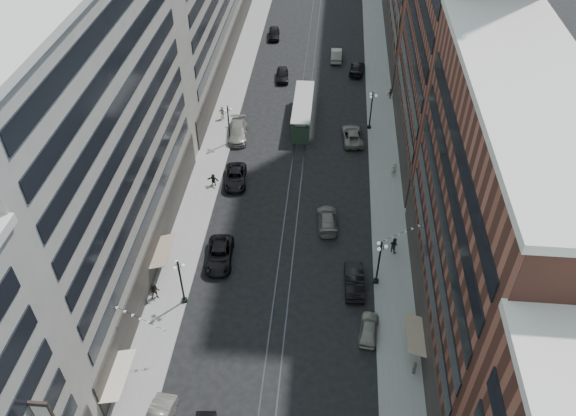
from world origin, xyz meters
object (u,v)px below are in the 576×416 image
(car_12, at_px, (357,68))
(car_14, at_px, (336,55))
(car_2, at_px, (219,255))
(pedestrian_6, at_px, (223,113))
(streetcar, at_px, (303,112))
(car_10, at_px, (354,281))
(car_11, at_px, (352,135))
(car_9, at_px, (274,33))
(pedestrian_7, at_px, (394,245))
(car_extra_0, at_px, (327,219))
(car_7, at_px, (235,177))
(lamppost_se_mid, at_px, (371,109))
(pedestrian_9, at_px, (391,94))
(pedestrian_4, at_px, (414,367))
(pedestrian_5, at_px, (213,180))
(lamppost_sw_mid, at_px, (229,123))
(car_13, at_px, (282,75))
(pedestrian_8, at_px, (394,169))
(lamppost_se_far, at_px, (379,261))
(car_8, at_px, (238,131))
(pedestrian_2, at_px, (155,291))
(car_4, at_px, (369,329))
(lamppost_sw_far, at_px, (181,281))

(car_12, distance_m, car_14, 5.40)
(car_2, relative_size, pedestrian_6, 3.07)
(streetcar, bearing_deg, car_10, -76.78)
(streetcar, relative_size, car_11, 2.05)
(car_9, height_order, car_14, car_14)
(car_11, relative_size, pedestrian_7, 2.99)
(car_12, distance_m, car_extra_0, 36.11)
(car_7, relative_size, car_11, 0.97)
(lamppost_se_mid, bearing_deg, car_10, -94.38)
(pedestrian_6, distance_m, pedestrian_9, 24.84)
(pedestrian_4, height_order, pedestrian_9, pedestrian_9)
(streetcar, relative_size, car_2, 2.01)
(pedestrian_5, relative_size, pedestrian_7, 0.84)
(lamppost_sw_mid, relative_size, car_12, 1.06)
(car_extra_0, bearing_deg, streetcar, -84.21)
(car_11, bearing_deg, lamppost_sw_mid, 0.97)
(car_10, bearing_deg, car_9, -78.42)
(car_9, distance_m, car_13, 15.22)
(pedestrian_5, distance_m, pedestrian_8, 21.85)
(pedestrian_5, bearing_deg, streetcar, 67.09)
(lamppost_se_far, distance_m, car_extra_0, 9.93)
(streetcar, bearing_deg, pedestrian_9, 29.60)
(lamppost_se_mid, xyz_separation_m, car_8, (-17.60, -3.48, -2.23))
(pedestrian_2, distance_m, pedestrian_5, 17.89)
(lamppost_sw_mid, distance_m, car_10, 28.76)
(lamppost_sw_mid, distance_m, car_4, 34.10)
(lamppost_sw_far, distance_m, pedestrian_4, 22.19)
(pedestrian_8, bearing_deg, pedestrian_6, -42.76)
(pedestrian_8, bearing_deg, car_11, -73.22)
(car_12, bearing_deg, pedestrian_9, 128.45)
(pedestrian_9, bearing_deg, car_9, 114.17)
(pedestrian_4, height_order, pedestrian_6, pedestrian_6)
(pedestrian_4, relative_size, car_8, 0.26)
(car_10, xyz_separation_m, pedestrian_5, (-16.70, 14.54, 0.09))
(car_4, height_order, car_8, car_8)
(car_4, xyz_separation_m, car_11, (-1.44, 31.16, 0.08))
(pedestrian_2, xyz_separation_m, pedestrian_4, (24.07, -6.19, -0.19))
(pedestrian_4, bearing_deg, car_8, 51.60)
(car_4, distance_m, pedestrian_4, 5.38)
(car_extra_0, bearing_deg, pedestrian_9, -111.90)
(lamppost_se_far, xyz_separation_m, car_2, (-16.00, 1.74, -2.30))
(car_2, relative_size, pedestrian_8, 2.94)
(car_extra_0, bearing_deg, car_4, 101.27)
(car_11, height_order, pedestrian_5, pedestrian_5)
(car_8, bearing_deg, pedestrian_9, 22.70)
(pedestrian_2, relative_size, pedestrian_8, 0.99)
(pedestrian_6, xyz_separation_m, pedestrian_7, (22.27, -24.22, 0.00))
(lamppost_sw_far, bearing_deg, car_12, 70.71)
(car_8, xyz_separation_m, car_extra_0, (12.47, -16.34, -0.12))
(lamppost_se_far, xyz_separation_m, pedestrian_8, (2.65, 17.53, -1.97))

